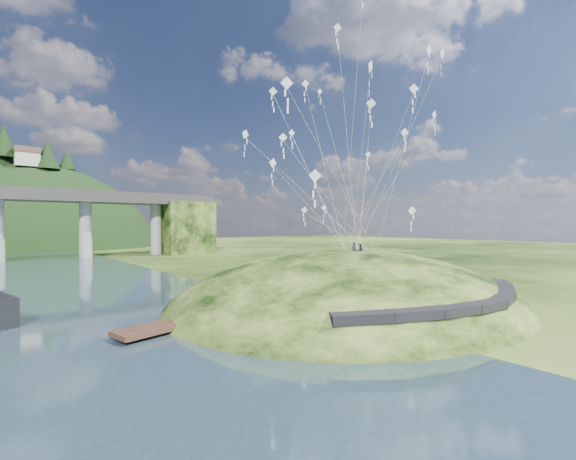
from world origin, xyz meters
TOP-DOWN VIEW (x-y plane):
  - ground at (0.00, 0.00)m, footprint 320.00×320.00m
  - grass_hill at (8.00, 2.00)m, footprint 36.00×32.00m
  - footpath at (7.46, -9.74)m, footprint 22.29×5.84m
  - wooden_dock at (-5.88, 4.03)m, footprint 14.20×5.00m
  - kite_flyers at (8.99, 1.49)m, footprint 1.32×1.04m
  - kite_swarm at (6.06, 0.45)m, footprint 18.87×17.58m

SIDE VIEW (x-z plane):
  - grass_hill at x=8.00m, z-range -8.00..5.00m
  - ground at x=0.00m, z-range 0.00..0.00m
  - wooden_dock at x=-5.88m, z-range -0.06..0.94m
  - footpath at x=7.46m, z-range 1.67..2.50m
  - kite_flyers at x=8.99m, z-range 4.93..6.64m
  - kite_swarm at x=6.06m, z-range 8.00..26.95m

